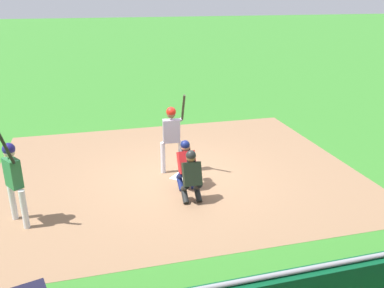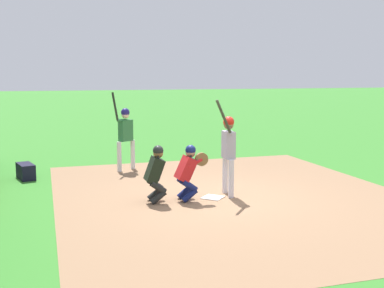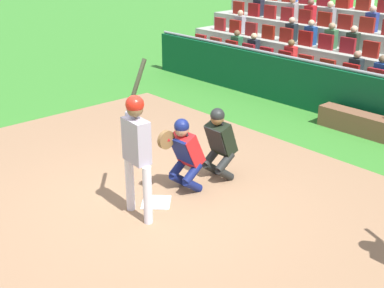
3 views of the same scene
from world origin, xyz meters
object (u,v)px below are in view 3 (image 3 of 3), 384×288
home_plate_umpire (219,140)px  batter_at_plate (136,143)px  catcher_crouching (184,151)px  home_plate_marker (156,202)px

home_plate_umpire → batter_at_plate: bearing=92.5°
catcher_crouching → home_plate_umpire: 0.74m
batter_at_plate → home_plate_umpire: bearing=-87.5°
catcher_crouching → home_plate_umpire: home_plate_umpire is taller
home_plate_marker → batter_at_plate: batter_at_plate is taller
batter_at_plate → home_plate_umpire: 1.82m
home_plate_marker → home_plate_umpire: 1.50m
home_plate_umpire → home_plate_marker: bearing=87.9°
catcher_crouching → batter_at_plate: bearing=97.9°
home_plate_umpire → catcher_crouching: bearing=84.9°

